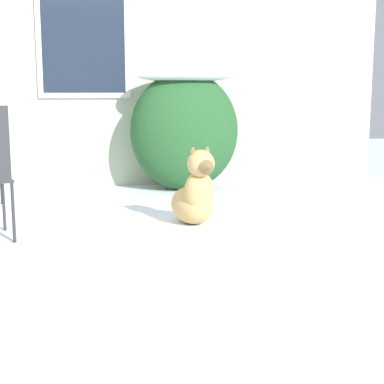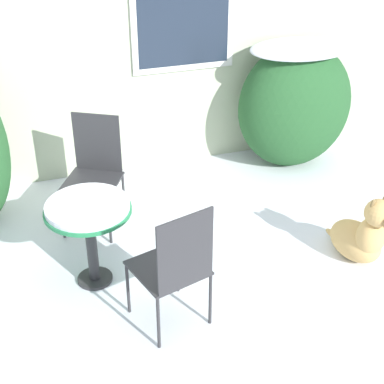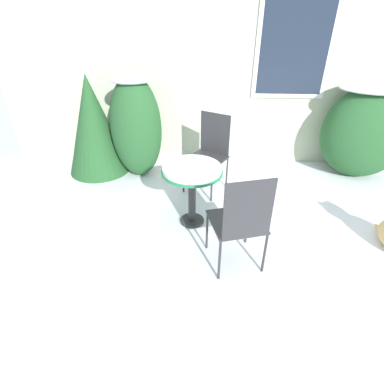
% 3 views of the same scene
% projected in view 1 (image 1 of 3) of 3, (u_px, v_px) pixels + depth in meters
% --- Properties ---
extents(ground_plane, '(16.00, 16.00, 0.00)m').
position_uv_depth(ground_plane, '(41.00, 230.00, 4.83)').
color(ground_plane, white).
extents(house_wall, '(8.00, 0.10, 2.91)m').
position_uv_depth(house_wall, '(49.00, 61.00, 6.71)').
color(house_wall, '#B2BC9E').
rests_on(house_wall, ground_plane).
extents(shrub_middle, '(1.24, 0.86, 1.35)m').
position_uv_depth(shrub_middle, '(184.00, 128.00, 6.68)').
color(shrub_middle, '#235128').
rests_on(shrub_middle, ground_plane).
extents(dog, '(0.44, 0.73, 0.68)m').
position_uv_depth(dog, '(195.00, 196.00, 4.99)').
color(dog, tan).
rests_on(dog, ground_plane).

